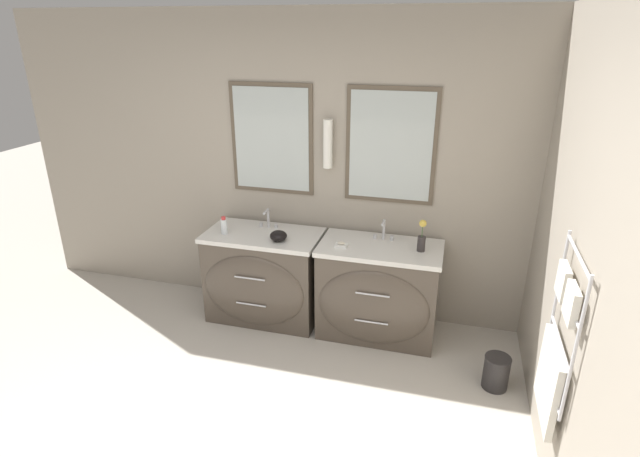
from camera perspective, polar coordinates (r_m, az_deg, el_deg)
name	(u,v)px	position (r m, az deg, el deg)	size (l,w,h in m)	color
wall_back	(305,169)	(4.33, -1.70, 6.86)	(5.42, 0.16, 2.60)	#9E9384
wall_right	(578,254)	(3.06, 27.37, -2.64)	(0.13, 4.32, 2.60)	#9E9384
vanity_left	(263,276)	(4.43, -6.51, -5.47)	(0.99, 0.61, 0.80)	#4C4238
vanity_right	(378,291)	(4.19, 6.62, -7.17)	(0.99, 0.61, 0.80)	#4C4238
faucet_left	(268,219)	(4.37, -5.97, 1.08)	(0.17, 0.11, 0.17)	silver
faucet_right	(384,231)	(4.13, 7.28, -0.25)	(0.17, 0.11, 0.17)	silver
toiletry_bottle	(224,226)	(4.31, -10.91, 0.29)	(0.05, 0.05, 0.15)	silver
amenity_bowl	(278,236)	(4.11, -4.78, -0.84)	(0.14, 0.14, 0.09)	black
flower_vase	(422,238)	(3.97, 11.55, -1.09)	(0.06, 0.06, 0.26)	#332D2D
soap_dish	(341,245)	(4.00, 2.43, -1.89)	(0.10, 0.07, 0.04)	white
waste_bin	(496,371)	(3.95, 19.49, -15.15)	(0.19, 0.19, 0.26)	#282626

